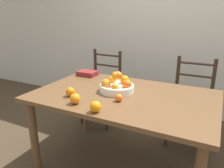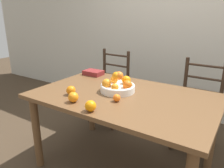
# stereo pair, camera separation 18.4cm
# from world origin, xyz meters

# --- Properties ---
(ground_plane) EXTENTS (12.00, 12.00, 0.00)m
(ground_plane) POSITION_xyz_m (0.00, 0.00, 0.00)
(ground_plane) COLOR #423323
(wall_back) EXTENTS (8.00, 0.06, 2.60)m
(wall_back) POSITION_xyz_m (0.00, 1.49, 1.30)
(wall_back) COLOR beige
(wall_back) RESTS_ON ground_plane
(dining_table) EXTENTS (1.54, 0.98, 0.74)m
(dining_table) POSITION_xyz_m (0.00, 0.00, 0.65)
(dining_table) COLOR brown
(dining_table) RESTS_ON ground_plane
(fruit_bowl) EXTENTS (0.31, 0.31, 0.18)m
(fruit_bowl) POSITION_xyz_m (-0.08, 0.04, 0.80)
(fruit_bowl) COLOR white
(fruit_bowl) RESTS_ON dining_table
(orange_loose_0) EXTENTS (0.06, 0.06, 0.06)m
(orange_loose_0) POSITION_xyz_m (0.03, -0.17, 0.77)
(orange_loose_0) COLOR orange
(orange_loose_0) RESTS_ON dining_table
(orange_loose_1) EXTENTS (0.08, 0.08, 0.08)m
(orange_loose_1) POSITION_xyz_m (-0.38, -0.25, 0.78)
(orange_loose_1) COLOR orange
(orange_loose_1) RESTS_ON dining_table
(orange_loose_2) EXTENTS (0.08, 0.08, 0.08)m
(orange_loose_2) POSITION_xyz_m (-0.25, -0.36, 0.78)
(orange_loose_2) COLOR orange
(orange_loose_2) RESTS_ON dining_table
(orange_loose_3) EXTENTS (0.08, 0.08, 0.08)m
(orange_loose_3) POSITION_xyz_m (-0.03, -0.42, 0.78)
(orange_loose_3) COLOR orange
(orange_loose_3) RESTS_ON dining_table
(chair_left) EXTENTS (0.43, 0.41, 0.95)m
(chair_left) POSITION_xyz_m (-0.64, 0.76, 0.46)
(chair_left) COLOR #382619
(chair_left) RESTS_ON ground_plane
(chair_right) EXTENTS (0.42, 0.40, 0.95)m
(chair_right) POSITION_xyz_m (0.48, 0.76, 0.46)
(chair_right) COLOR #382619
(chair_right) RESTS_ON ground_plane
(book_stack) EXTENTS (0.21, 0.15, 0.05)m
(book_stack) POSITION_xyz_m (-0.60, 0.36, 0.77)
(book_stack) COLOR maroon
(book_stack) RESTS_ON dining_table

